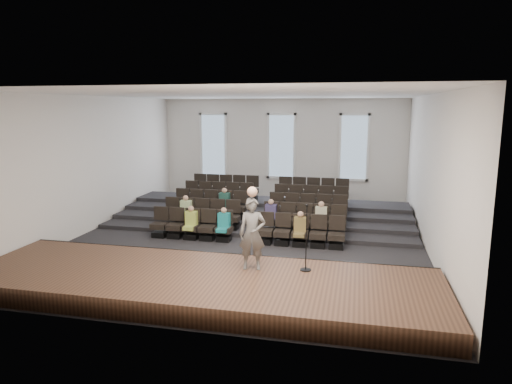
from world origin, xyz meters
TOP-DOWN VIEW (x-y plane):
  - ground at (0.00, 0.00)m, footprint 14.00×14.00m
  - ceiling at (0.00, 0.00)m, footprint 12.00×14.00m
  - wall_back at (0.00, 7.02)m, footprint 12.00×0.04m
  - wall_front at (0.00, -7.02)m, footprint 12.00×0.04m
  - wall_left at (-6.02, 0.00)m, footprint 0.04×14.00m
  - wall_right at (6.02, 0.00)m, footprint 0.04×14.00m
  - stage at (0.00, -5.10)m, footprint 11.80×3.60m
  - stage_lip at (0.00, -3.33)m, footprint 11.80×0.06m
  - risers at (0.00, 3.17)m, footprint 11.80×4.80m
  - seating_rows at (-0.00, 1.54)m, footprint 6.80×4.70m
  - windows at (0.00, 6.95)m, footprint 8.44×0.10m
  - audience at (-0.19, 0.15)m, footprint 5.45×2.64m
  - speaker at (1.17, -4.39)m, footprint 0.74×0.55m
  - mic_stand at (2.52, -4.22)m, footprint 0.29×0.29m

SIDE VIEW (x-z plane):
  - ground at x=0.00m, z-range 0.00..0.00m
  - risers at x=0.00m, z-range -0.10..0.50m
  - stage at x=0.00m, z-range 0.00..0.50m
  - stage_lip at x=0.00m, z-range -0.01..0.51m
  - seating_rows at x=0.00m, z-range -0.15..1.52m
  - audience at x=-0.19m, z-range 0.24..1.34m
  - mic_stand at x=2.52m, z-range 0.15..1.87m
  - speaker at x=1.17m, z-range 0.50..2.34m
  - wall_back at x=0.00m, z-range 0.00..5.00m
  - wall_front at x=0.00m, z-range 0.00..5.00m
  - wall_left at x=-6.02m, z-range 0.00..5.00m
  - wall_right at x=6.02m, z-range 0.00..5.00m
  - windows at x=0.00m, z-range 1.08..4.32m
  - ceiling at x=0.00m, z-range 5.00..5.02m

